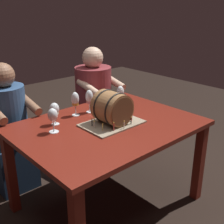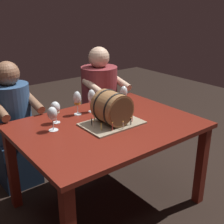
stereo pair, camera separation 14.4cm
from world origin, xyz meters
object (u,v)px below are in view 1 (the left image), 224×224
Objects in this scene: wine_glass_red at (120,93)px; person_seated_right at (94,106)px; dining_table at (108,136)px; person_seated_left at (10,134)px; barrel_cake at (112,109)px; wine_glass_rose at (89,98)px; wine_glass_empty at (53,116)px; wine_glass_white at (54,110)px; wine_glass_amber at (75,100)px.

person_seated_right is (0.10, 0.52, -0.28)m from wine_glass_red.
dining_table is 1.18× the size of person_seated_left.
wine_glass_rose is (0.03, 0.32, 0.01)m from barrel_cake.
person_seated_left is at bearing 98.01° from wine_glass_empty.
person_seated_left is at bearing 108.92° from wine_glass_white.
wine_glass_white is at bearing 138.57° from dining_table.
person_seated_left is at bearing -179.96° from person_seated_right.
wine_glass_empty is at bearing 158.83° from dining_table.
wine_glass_red is 0.60m from person_seated_right.
wine_glass_red is at bearing 7.37° from wine_glass_empty.
wine_glass_rose is 0.16× the size of person_seated_right.
wine_glass_rose is 0.13m from wine_glass_amber.
person_seated_right reaches higher than barrel_cake.
wine_glass_empty is (-0.44, -0.15, -0.00)m from wine_glass_rose.
wine_glass_red is 0.15× the size of person_seated_right.
dining_table is 7.44× the size of wine_glass_red.
wine_glass_white reaches higher than dining_table.
person_seated_left reaches higher than wine_glass_empty.
wine_glass_empty is 1.09m from person_seated_right.
wine_glass_empty is at bearing -151.73° from wine_glass_amber.
wine_glass_empty reaches higher than wine_glass_white.
dining_table is 3.03× the size of barrel_cake.
wine_glass_white is (0.08, 0.12, -0.01)m from wine_glass_empty.
wine_glass_red is (0.44, -0.07, -0.01)m from wine_glass_amber.
wine_glass_amber is at bearing -140.63° from person_seated_right.
wine_glass_red is at bearing -101.29° from person_seated_right.
person_seated_right is (0.41, 0.47, -0.29)m from wine_glass_rose.
wine_glass_amber is 0.76m from person_seated_right.
barrel_cake reaches higher than wine_glass_rose.
barrel_cake is 2.46× the size of wine_glass_red.
wine_glass_amber reaches higher than wine_glass_red.
barrel_cake is 2.29× the size of wine_glass_rose.
wine_glass_red is at bearing -31.61° from person_seated_left.
wine_glass_red is at bearing -9.00° from wine_glass_amber.
wine_glass_red is 1.03m from person_seated_left.
barrel_cake is 0.38× the size of person_seated_right.
wine_glass_rose is at bearing 79.27° from dining_table.
person_seated_right is (0.94, 0.00, 0.04)m from person_seated_left.
wine_glass_amber is at bearing 103.09° from dining_table.
wine_glass_empty is at bearing -161.47° from wine_glass_rose.
wine_glass_amber is 0.17× the size of person_seated_left.
wine_glass_white is (-0.32, 0.29, -0.00)m from barrel_cake.
person_seated_left reaches higher than wine_glass_amber.
wine_glass_amber reaches higher than wine_glass_white.
wine_glass_amber is (-0.13, 0.02, 0.00)m from wine_glass_rose.
person_seated_left reaches higher than wine_glass_white.
wine_glass_white is 0.86× the size of wine_glass_amber.
person_seated_left is at bearing 138.53° from wine_glass_rose.
wine_glass_white is at bearing 54.12° from wine_glass_empty.
barrel_cake is 0.95m from person_seated_right.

